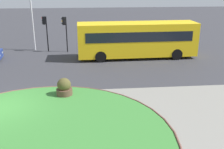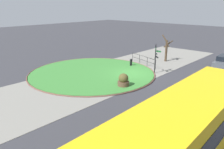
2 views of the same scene
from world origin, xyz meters
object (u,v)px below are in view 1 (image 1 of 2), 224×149
traffic_light_near (45,26)px  traffic_light_far (65,26)px  bus_yellow (137,39)px  planter_near_signpost (64,88)px

traffic_light_near → traffic_light_far: bearing=171.6°
bus_yellow → traffic_light_near: traffic_light_near is taller
traffic_light_far → planter_near_signpost: traffic_light_far is taller
traffic_light_near → planter_near_signpost: (2.58, -11.56, -2.06)m
bus_yellow → traffic_light_near: size_ratio=3.10×
bus_yellow → traffic_light_near: (-8.72, 3.20, 0.84)m
bus_yellow → traffic_light_far: 7.34m
traffic_light_near → traffic_light_far: size_ratio=1.00×
planter_near_signpost → traffic_light_near: bearing=102.6°
traffic_light_far → planter_near_signpost: (0.62, -11.12, -2.05)m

